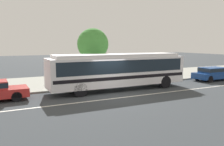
# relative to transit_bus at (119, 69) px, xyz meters

# --- Properties ---
(ground_plane) EXTENTS (120.00, 120.00, 0.00)m
(ground_plane) POSITION_rel_transit_bus_xyz_m (-1.42, -1.74, -1.63)
(ground_plane) COLOR #353A3E
(sidewalk_slab) EXTENTS (60.00, 8.00, 0.12)m
(sidewalk_slab) POSITION_rel_transit_bus_xyz_m (-1.42, 5.35, -1.57)
(sidewalk_slab) COLOR #97978D
(sidewalk_slab) RESTS_ON ground_plane
(lane_stripe_center) EXTENTS (56.00, 0.16, 0.01)m
(lane_stripe_center) POSITION_rel_transit_bus_xyz_m (-1.42, -2.54, -1.63)
(lane_stripe_center) COLOR silver
(lane_stripe_center) RESTS_ON ground_plane
(transit_bus) EXTENTS (11.00, 2.54, 2.81)m
(transit_bus) POSITION_rel_transit_bus_xyz_m (0.00, 0.00, 0.00)
(transit_bus) COLOR white
(transit_bus) RESTS_ON ground_plane
(sedan_far_ahead) EXTENTS (4.39, 1.89, 1.29)m
(sedan_far_ahead) POSITION_rel_transit_bus_xyz_m (10.53, -0.12, -0.91)
(sedan_far_ahead) COLOR navy
(sedan_far_ahead) RESTS_ON ground_plane
(pedestrian_waiting_near_sign) EXTENTS (0.44, 0.44, 1.67)m
(pedestrian_waiting_near_sign) POSITION_rel_transit_bus_xyz_m (3.18, 1.84, -0.54)
(pedestrian_waiting_near_sign) COLOR #746557
(pedestrian_waiting_near_sign) RESTS_ON sidewalk_slab
(bus_stop_sign) EXTENTS (0.09, 0.44, 2.42)m
(bus_stop_sign) POSITION_rel_transit_bus_xyz_m (3.78, 2.14, 0.04)
(bus_stop_sign) COLOR gray
(bus_stop_sign) RESTS_ON sidewalk_slab
(street_tree_near_stop) EXTENTS (2.80, 2.80, 4.85)m
(street_tree_near_stop) POSITION_rel_transit_bus_xyz_m (-0.71, 3.60, 1.91)
(street_tree_near_stop) COLOR brown
(street_tree_near_stop) RESTS_ON sidewalk_slab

